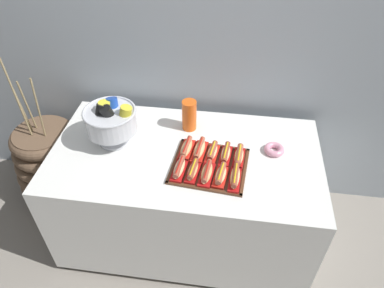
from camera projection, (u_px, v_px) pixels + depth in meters
name	position (u px, v px, depth m)	size (l,w,h in m)	color
ground_plane	(186.00, 230.00, 2.52)	(10.00, 10.00, 0.00)	gray
back_wall	(198.00, 21.00, 2.07)	(6.00, 0.10, 2.60)	#9EA8B2
buffet_table	(186.00, 194.00, 2.26)	(1.56, 0.84, 0.75)	white
floor_vase	(53.00, 164.00, 2.61)	(0.53, 0.53, 1.16)	brown
serving_tray	(209.00, 166.00, 1.94)	(0.43, 0.39, 0.01)	#56331E
hot_dog_0	(179.00, 168.00, 1.89)	(0.08, 0.18, 0.06)	#B21414
hot_dog_1	(193.00, 171.00, 1.88)	(0.08, 0.17, 0.06)	#B21414
hot_dog_2	(207.00, 173.00, 1.86)	(0.08, 0.18, 0.06)	#B21414
hot_dog_3	(221.00, 175.00, 1.85)	(0.08, 0.17, 0.06)	red
hot_dog_4	(235.00, 177.00, 1.84)	(0.07, 0.18, 0.06)	#B21414
hot_dog_5	(186.00, 148.00, 2.01)	(0.09, 0.18, 0.06)	red
hot_dog_6	(199.00, 150.00, 1.99)	(0.09, 0.19, 0.06)	red
hot_dog_7	(212.00, 152.00, 1.98)	(0.08, 0.16, 0.06)	red
hot_dog_8	(226.00, 154.00, 1.97)	(0.07, 0.17, 0.06)	#B21414
hot_dog_9	(239.00, 156.00, 1.96)	(0.07, 0.17, 0.06)	#B21414
punch_bowl	(111.00, 120.00, 2.00)	(0.30, 0.30, 0.28)	silver
cup_stack	(189.00, 115.00, 2.14)	(0.09, 0.09, 0.20)	#EA5B19
donut	(274.00, 150.00, 2.03)	(0.12, 0.12, 0.04)	pink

